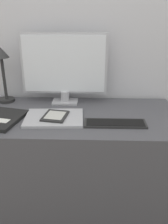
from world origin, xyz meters
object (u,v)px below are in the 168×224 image
(keyboard, at_px, (115,123))
(ereader, at_px, (55,116))
(desk_lamp, at_px, (2,65))
(laptop, at_px, (54,118))
(notebook, at_px, (2,119))
(monitor, at_px, (64,67))

(keyboard, xyz_separation_m, ereader, (-0.34, 0.05, 0.01))
(desk_lamp, bearing_deg, laptop, -36.99)
(desk_lamp, distance_m, notebook, 0.39)
(ereader, bearing_deg, laptop, -170.75)
(notebook, bearing_deg, keyboard, -2.36)
(monitor, relative_size, laptop, 1.61)
(monitor, height_order, keyboard, monitor)
(keyboard, bearing_deg, notebook, 177.64)
(monitor, relative_size, keyboard, 1.60)
(keyboard, bearing_deg, ereader, 170.87)
(keyboard, xyz_separation_m, notebook, (-0.64, 0.03, 0.00))
(monitor, height_order, desk_lamp, monitor)
(keyboard, xyz_separation_m, desk_lamp, (-0.71, 0.32, 0.24))
(keyboard, height_order, ereader, ereader)
(ereader, distance_m, notebook, 0.30)
(ereader, relative_size, desk_lamp, 0.49)
(monitor, bearing_deg, laptop, -97.71)
(keyboard, distance_m, laptop, 0.35)
(monitor, relative_size, notebook, 1.78)
(keyboard, bearing_deg, desk_lamp, 155.28)
(desk_lamp, bearing_deg, monitor, -0.48)
(keyboard, height_order, desk_lamp, desk_lamp)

